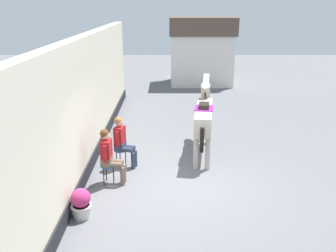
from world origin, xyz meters
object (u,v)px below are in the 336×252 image
at_px(seated_visitor_near, 110,154).
at_px(seated_visitor_far, 123,139).
at_px(saddled_horse_center, 205,115).
at_px(flower_planter_near, 82,203).

relative_size(seated_visitor_near, seated_visitor_far, 1.00).
height_order(seated_visitor_far, saddled_horse_center, saddled_horse_center).
relative_size(seated_visitor_near, flower_planter_near, 2.17).
bearing_deg(seated_visitor_near, seated_visitor_far, 78.53).
bearing_deg(seated_visitor_far, saddled_horse_center, 22.28).
distance_m(seated_visitor_near, flower_planter_near, 1.59).
distance_m(saddled_horse_center, flower_planter_near, 4.44).
bearing_deg(seated_visitor_far, seated_visitor_near, -101.47).
bearing_deg(flower_planter_near, seated_visitor_near, 76.16).
height_order(saddled_horse_center, flower_planter_near, saddled_horse_center).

